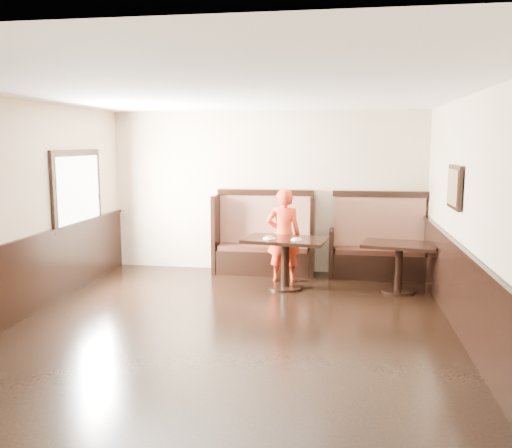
% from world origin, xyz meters
% --- Properties ---
extents(ground, '(7.00, 7.00, 0.00)m').
position_xyz_m(ground, '(0.00, 0.00, 0.00)').
color(ground, black).
rests_on(ground, ground).
extents(room_shell, '(7.00, 7.00, 7.00)m').
position_xyz_m(room_shell, '(-0.30, 0.28, 0.67)').
color(room_shell, beige).
rests_on(room_shell, ground).
extents(booth_main, '(1.75, 0.72, 1.45)m').
position_xyz_m(booth_main, '(0.00, 3.30, 0.53)').
color(booth_main, black).
rests_on(booth_main, ground).
extents(booth_neighbor, '(1.65, 0.72, 1.45)m').
position_xyz_m(booth_neighbor, '(1.95, 3.29, 0.48)').
color(booth_neighbor, black).
rests_on(booth_neighbor, ground).
extents(table_main, '(1.35, 0.96, 0.79)m').
position_xyz_m(table_main, '(0.47, 2.31, 0.61)').
color(table_main, black).
rests_on(table_main, ground).
extents(table_neighbor, '(1.20, 0.90, 0.75)m').
position_xyz_m(table_neighbor, '(2.19, 2.39, 0.56)').
color(table_neighbor, black).
rests_on(table_neighbor, ground).
extents(child, '(0.59, 0.42, 1.53)m').
position_xyz_m(child, '(0.40, 2.74, 0.76)').
color(child, red).
rests_on(child, ground).
extents(pizza_plate_left, '(0.20, 0.20, 0.04)m').
position_xyz_m(pizza_plate_left, '(0.23, 2.24, 0.81)').
color(pizza_plate_left, white).
rests_on(pizza_plate_left, table_main).
extents(pizza_plate_right, '(0.17, 0.17, 0.03)m').
position_xyz_m(pizza_plate_right, '(0.65, 2.20, 0.81)').
color(pizza_plate_right, white).
rests_on(pizza_plate_right, table_main).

